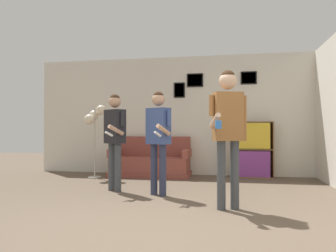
{
  "coord_description": "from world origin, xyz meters",
  "views": [
    {
      "loc": [
        0.78,
        -3.17,
        1.01
      ],
      "look_at": [
        -0.22,
        2.13,
        1.08
      ],
      "focal_mm": 35.0,
      "sensor_mm": 36.0,
      "label": 1
    }
  ],
  "objects": [
    {
      "name": "wall_back",
      "position": [
        0.0,
        4.28,
        1.35
      ],
      "size": [
        7.55,
        0.08,
        2.7
      ],
      "color": "silver",
      "rests_on": "ground_plane"
    },
    {
      "name": "person_watcher_holding_cup",
      "position": [
        0.75,
        1.08,
        1.11
      ],
      "size": [
        0.48,
        0.54,
        1.78
      ],
      "color": "#3D4247",
      "rests_on": "ground_plane"
    },
    {
      "name": "floor_lamp",
      "position": [
        -2.04,
        3.36,
        1.22
      ],
      "size": [
        0.42,
        0.45,
        1.55
      ],
      "color": "#ADA89E",
      "rests_on": "ground_plane"
    },
    {
      "name": "bottle_on_floor",
      "position": [
        -1.53,
        3.15,
        0.1
      ],
      "size": [
        0.06,
        0.06,
        0.25
      ],
      "color": "brown",
      "rests_on": "ground_plane"
    },
    {
      "name": "couch",
      "position": [
        -0.94,
        3.86,
        0.29
      ],
      "size": [
        1.74,
        0.8,
        0.87
      ],
      "color": "brown",
      "rests_on": "ground_plane"
    },
    {
      "name": "ground_plane",
      "position": [
        0.0,
        0.0,
        0.0
      ],
      "size": [
        20.0,
        20.0,
        0.0
      ],
      "primitive_type": "plane",
      "color": "brown"
    },
    {
      "name": "person_player_foreground_left",
      "position": [
        -1.11,
        2.02,
        0.98
      ],
      "size": [
        0.42,
        0.59,
        1.61
      ],
      "color": "#3D4247",
      "rests_on": "ground_plane"
    },
    {
      "name": "person_player_foreground_center",
      "position": [
        -0.32,
        1.81,
        0.99
      ],
      "size": [
        0.45,
        0.58,
        1.62
      ],
      "color": "#2D334C",
      "rests_on": "ground_plane"
    },
    {
      "name": "bookshelf",
      "position": [
        1.27,
        4.06,
        0.6
      ],
      "size": [
        0.84,
        0.3,
        1.2
      ],
      "color": "brown",
      "rests_on": "ground_plane"
    }
  ]
}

